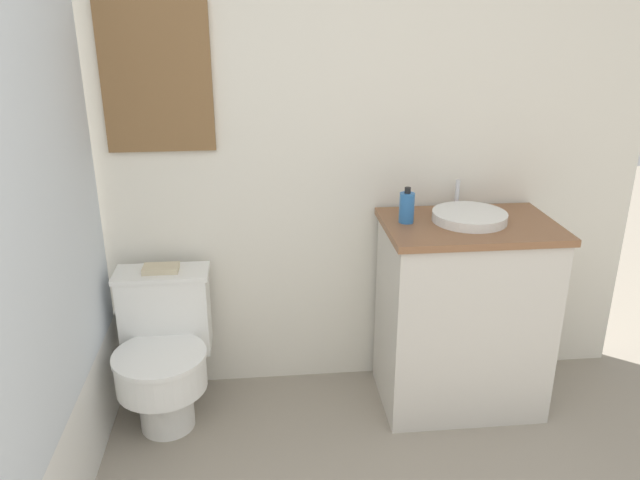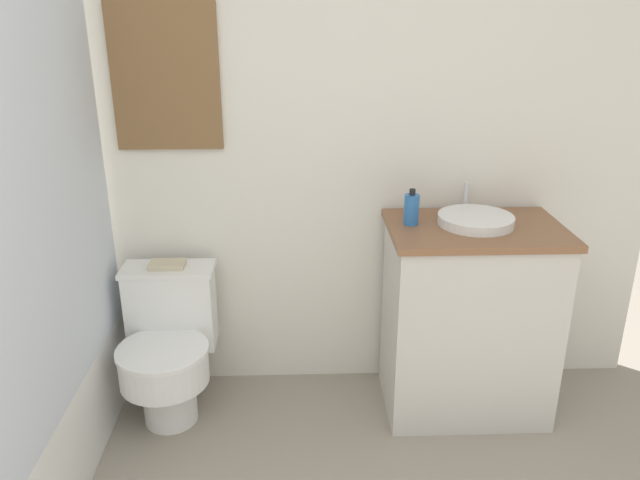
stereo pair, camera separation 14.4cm
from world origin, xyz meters
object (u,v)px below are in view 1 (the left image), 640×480
(sink, at_px, (469,216))
(book_on_tank, at_px, (161,268))
(soap_bottle, at_px, (407,207))
(toilet, at_px, (164,350))

(sink, bearing_deg, book_on_tank, 175.71)
(soap_bottle, distance_m, book_on_tank, 1.08)
(sink, xyz_separation_m, book_on_tank, (-1.31, 0.10, -0.22))
(toilet, height_order, sink, sink)
(toilet, relative_size, book_on_tank, 4.33)
(book_on_tank, bearing_deg, sink, -4.29)
(sink, distance_m, book_on_tank, 1.33)
(book_on_tank, bearing_deg, soap_bottle, -4.76)
(soap_bottle, relative_size, book_on_tank, 1.01)
(sink, xyz_separation_m, soap_bottle, (-0.27, 0.01, 0.05))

